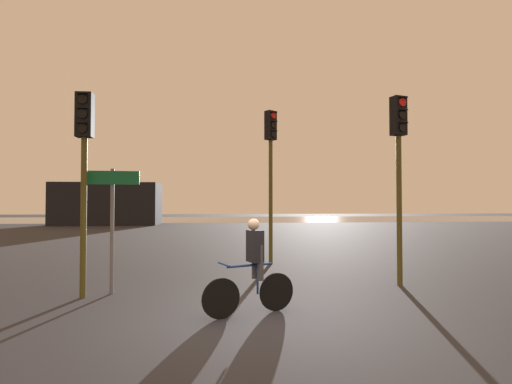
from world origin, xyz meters
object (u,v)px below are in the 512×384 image
distant_building (108,204)px  traffic_light_near_left (84,154)px  traffic_light_center (271,158)px  cyclist (253,266)px  direction_sign_post (112,212)px  traffic_light_near_right (399,154)px

distant_building → traffic_light_near_left: 28.01m
traffic_light_center → cyclist: traffic_light_center is taller
traffic_light_near_left → traffic_light_center: bearing=-136.7°
distant_building → direction_sign_post: 27.83m
traffic_light_near_left → cyclist: 4.13m
direction_sign_post → traffic_light_near_left: bearing=26.0°
traffic_light_near_right → cyclist: traffic_light_near_right is taller
direction_sign_post → traffic_light_center: bearing=-140.3°
traffic_light_near_right → distant_building: bearing=-79.4°
cyclist → distant_building: bearing=-2.9°
distant_building → cyclist: size_ratio=5.34×
distant_building → traffic_light_center: traffic_light_center is taller
cyclist → traffic_light_center: bearing=-32.9°
traffic_light_center → cyclist: (-1.00, -5.47, -2.46)m
cyclist → direction_sign_post: bearing=35.5°
traffic_light_near_left → traffic_light_near_right: size_ratio=0.94×
traffic_light_near_left → traffic_light_center: size_ratio=0.87×
direction_sign_post → cyclist: 3.41m
traffic_light_near_left → traffic_light_near_right: traffic_light_near_right is taller
direction_sign_post → traffic_light_near_right: bearing=177.9°
traffic_light_near_left → direction_sign_post: size_ratio=1.58×
direction_sign_post → cyclist: size_ratio=1.60×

